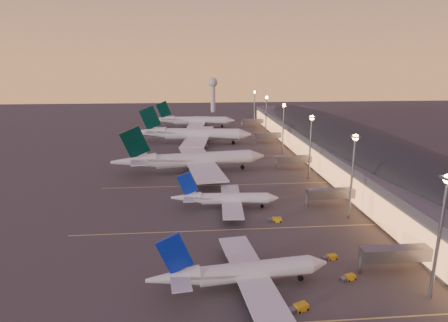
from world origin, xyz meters
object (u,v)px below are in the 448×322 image
Objects in this scene: airliner_wide_near at (191,160)px; baggage_tug_b at (348,278)px; baggage_tug_d at (330,257)px; airliner_narrow_south at (241,273)px; radar_tower at (213,89)px; airliner_narrow_north at (225,199)px; baggage_tug_c at (275,220)px; baggage_tug_a at (299,308)px; airliner_wide_mid at (192,134)px; airliner_wide_far at (193,121)px.

airliner_wide_near reaches higher than baggage_tug_b.
airliner_narrow_south is at bearing -166.02° from baggage_tug_d.
radar_tower is at bearing 76.22° from airliner_wide_near.
airliner_wide_near is 208.08m from radar_tower.
baggage_tug_c is (13.89, -11.87, -2.67)m from airliner_narrow_north.
airliner_narrow_north is at bearing 79.27° from baggage_tug_a.
airliner_wide_near is 0.95× the size of airliner_wide_mid.
baggage_tug_a reaches higher than baggage_tug_b.
radar_tower is 302.28m from baggage_tug_a.
baggage_tug_b is at bearing -58.82° from airliner_narrow_north.
baggage_tug_d is at bearing -75.44° from airliner_wide_far.
baggage_tug_a is 41.36m from baggage_tug_c.
baggage_tug_d is at bearing -87.64° from radar_tower.
baggage_tug_c is at bearing 100.63° from baggage_tug_d.
baggage_tug_a is at bearing -164.52° from baggage_tug_b.
airliner_wide_far is 196.48m from baggage_tug_d.
baggage_tug_a is at bearing -79.64° from airliner_wide_far.
airliner_wide_near is 15.44× the size of baggage_tug_a.
airliner_narrow_south is 13.45m from baggage_tug_a.
airliner_wide_near reaches higher than airliner_narrow_south.
airliner_narrow_north is 1.07× the size of radar_tower.
airliner_wide_far is at bearing 85.52° from airliner_narrow_south.
radar_tower is (19.75, 89.44, 16.86)m from airliner_wide_far.
airliner_narrow_north is at bearing 98.91° from baggage_tug_b.
airliner_narrow_south is at bearing 119.88° from baggage_tug_a.
airliner_wide_far is at bearing 74.27° from baggage_tug_a.
airliner_narrow_south reaches higher than baggage_tug_a.
baggage_tug_c reaches higher than baggage_tug_d.
airliner_wide_mid is at bearing -85.65° from airliner_wide_far.
airliner_narrow_north is at bearing -92.42° from radar_tower.
baggage_tug_a is at bearing -76.54° from airliner_narrow_north.
baggage_tug_b is 33.09m from baggage_tug_c.
airliner_narrow_north is at bearing 82.15° from airliner_narrow_south.
baggage_tug_c is at bearing -73.29° from airliner_wide_near.
baggage_tug_b is at bearing -76.38° from airliner_wide_near.
airliner_wide_near is at bearing 103.92° from baggage_tug_d.
airliner_narrow_north reaches higher than baggage_tug_a.
airliner_wide_far reaches higher than baggage_tug_a.
airliner_narrow_south is at bearing -82.27° from airliner_wide_far.
airliner_wide_mid reaches higher than airliner_narrow_north.
radar_tower is (20.75, 146.76, 16.16)m from airliner_wide_mid.
baggage_tug_a is at bearing -46.24° from airliner_narrow_south.
baggage_tug_a reaches higher than baggage_tug_d.
airliner_narrow_south is 9.05× the size of baggage_tug_a.
airliner_narrow_south is 203.96m from airliner_wide_far.
airliner_wide_near is (-10.85, 42.23, 2.22)m from airliner_narrow_north.
baggage_tug_b is (13.62, 9.29, -0.07)m from baggage_tug_a.
airliner_narrow_south reaches higher than baggage_tug_d.
radar_tower reaches higher than baggage_tug_c.
radar_tower is 261.32m from baggage_tug_c.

